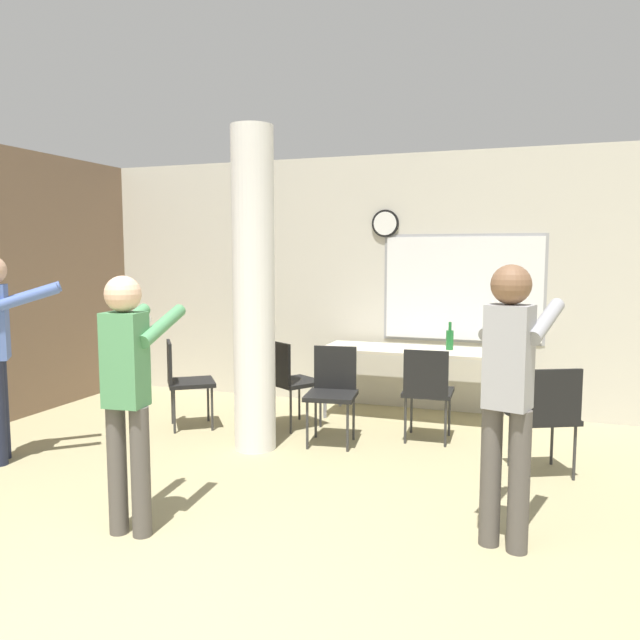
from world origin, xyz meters
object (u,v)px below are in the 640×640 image
(bottle_on_table, at_px, (450,339))
(person_playing_front, at_px, (128,384))
(folding_table, at_px, (412,353))
(chair_mid_room, at_px, (547,412))
(chair_table_front, at_px, (333,387))
(chair_near_pillar, at_px, (184,377))
(person_playing_side, at_px, (509,384))
(chair_table_left, at_px, (289,377))
(chair_table_right, at_px, (427,387))

(bottle_on_table, bearing_deg, person_playing_front, -114.44)
(folding_table, bearing_deg, chair_mid_room, -45.34)
(folding_table, distance_m, chair_table_front, 1.18)
(chair_mid_room, xyz_separation_m, chair_near_pillar, (-3.37, 0.25, 0.00))
(bottle_on_table, xyz_separation_m, chair_mid_room, (0.93, -1.38, -0.34))
(chair_table_front, bearing_deg, chair_near_pillar, -178.48)
(chair_mid_room, distance_m, person_playing_side, 1.42)
(person_playing_front, bearing_deg, chair_near_pillar, 113.87)
(chair_near_pillar, distance_m, person_playing_side, 3.53)
(bottle_on_table, height_order, person_playing_side, person_playing_side)
(chair_table_left, xyz_separation_m, chair_near_pillar, (-0.98, -0.35, 0.00))
(bottle_on_table, height_order, chair_mid_room, bottle_on_table)
(person_playing_front, bearing_deg, bottle_on_table, 65.56)
(folding_table, bearing_deg, chair_table_right, -68.93)
(folding_table, bearing_deg, bottle_on_table, 9.13)
(person_playing_front, relative_size, person_playing_side, 0.96)
(person_playing_front, bearing_deg, chair_table_front, 74.93)
(chair_mid_room, height_order, chair_table_left, same)
(person_playing_side, bearing_deg, chair_table_front, 134.98)
(chair_table_left, xyz_separation_m, chair_table_front, (0.55, -0.31, 0.00))
(chair_near_pillar, height_order, person_playing_front, person_playing_front)
(folding_table, xyz_separation_m, bottle_on_table, (0.37, 0.06, 0.16))
(person_playing_front, bearing_deg, chair_mid_room, 37.99)
(chair_table_right, height_order, person_playing_front, person_playing_front)
(folding_table, bearing_deg, person_playing_side, -67.86)
(bottle_on_table, height_order, chair_near_pillar, bottle_on_table)
(chair_mid_room, distance_m, chair_table_left, 2.46)
(bottle_on_table, xyz_separation_m, person_playing_side, (0.70, -2.70, 0.13))
(chair_table_right, height_order, person_playing_side, person_playing_side)
(chair_near_pillar, bearing_deg, person_playing_front, -66.13)
(chair_table_front, height_order, person_playing_side, person_playing_side)
(chair_mid_room, xyz_separation_m, person_playing_front, (-2.42, -1.89, 0.43))
(chair_table_right, distance_m, person_playing_side, 2.11)
(chair_table_right, xyz_separation_m, person_playing_side, (0.79, -1.90, 0.47))
(chair_table_left, xyz_separation_m, person_playing_side, (2.16, -1.91, 0.47))
(chair_near_pillar, bearing_deg, bottle_on_table, 24.97)
(bottle_on_table, xyz_separation_m, chair_table_right, (-0.09, -0.80, -0.34))
(person_playing_front, bearing_deg, folding_table, 70.84)
(folding_table, distance_m, person_playing_side, 2.86)
(folding_table, bearing_deg, chair_table_front, -117.14)
(folding_table, bearing_deg, chair_table_left, -146.25)
(bottle_on_table, xyz_separation_m, chair_table_front, (-0.90, -1.09, -0.34))
(bottle_on_table, bearing_deg, chair_table_right, -96.12)
(chair_table_left, relative_size, person_playing_side, 0.52)
(bottle_on_table, relative_size, chair_table_right, 0.33)
(bottle_on_table, xyz_separation_m, chair_table_left, (-1.45, -0.78, -0.34))
(folding_table, relative_size, person_playing_side, 1.11)
(chair_table_right, height_order, chair_table_front, same)
(chair_table_front, distance_m, person_playing_front, 2.30)
(chair_mid_room, bearing_deg, person_playing_front, -142.01)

